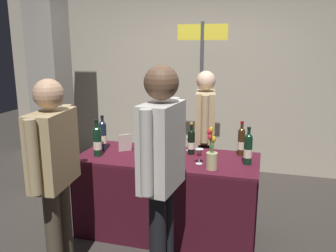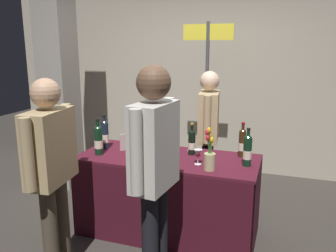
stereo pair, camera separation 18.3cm
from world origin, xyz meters
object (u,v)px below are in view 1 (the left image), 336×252
flower_vase (212,156)px  taster_foreground_right (162,164)px  concrete_pillar (49,59)px  wine_glass_mid (189,141)px  display_bottle_0 (191,141)px  wine_glass_near_vendor (199,153)px  booth_signpost (201,86)px  tasting_table (168,181)px  vendor_presenter (205,126)px  featured_wine_bottle (161,137)px

flower_vase → taster_foreground_right: size_ratio=0.22×
concrete_pillar → flower_vase: 2.47m
wine_glass_mid → concrete_pillar: bearing=165.8°
display_bottle_0 → wine_glass_near_vendor: 0.29m
flower_vase → booth_signpost: size_ratio=0.18×
wine_glass_near_vendor → booth_signpost: bearing=99.9°
concrete_pillar → booth_signpost: (1.80, 0.48, -0.32)m
concrete_pillar → tasting_table: size_ratio=1.94×
display_bottle_0 → vendor_presenter: (0.03, 0.60, 0.01)m
booth_signpost → tasting_table: bearing=-94.3°
wine_glass_mid → display_bottle_0: bearing=-69.0°
tasting_table → display_bottle_0: bearing=36.0°
tasting_table → taster_foreground_right: size_ratio=1.00×
concrete_pillar → wine_glass_mid: (1.86, -0.47, -0.77)m
tasting_table → flower_vase: 0.61m
tasting_table → featured_wine_bottle: bearing=129.8°
featured_wine_bottle → booth_signpost: (0.21, 1.06, 0.40)m
display_bottle_0 → flower_vase: bearing=-55.1°
tasting_table → booth_signpost: size_ratio=0.81×
tasting_table → vendor_presenter: 0.86m
concrete_pillar → wine_glass_mid: size_ratio=24.33×
concrete_pillar → taster_foreground_right: concrete_pillar is taller
display_bottle_0 → vendor_presenter: 0.60m
display_bottle_0 → wine_glass_mid: (-0.04, 0.11, -0.03)m
wine_glass_near_vendor → taster_foreground_right: (-0.13, -0.74, 0.14)m
wine_glass_near_vendor → taster_foreground_right: 0.76m
wine_glass_mid → taster_foreground_right: size_ratio=0.08×
wine_glass_mid → featured_wine_bottle: bearing=-157.5°
display_bottle_0 → vendor_presenter: size_ratio=0.20×
booth_signpost → wine_glass_near_vendor: bearing=-80.1°
wine_glass_near_vendor → vendor_presenter: size_ratio=0.09×
display_bottle_0 → wine_glass_near_vendor: size_ratio=2.29×
concrete_pillar → taster_foreground_right: (1.90, -1.58, -0.63)m
display_bottle_0 → booth_signpost: (-0.10, 1.06, 0.42)m
vendor_presenter → booth_signpost: size_ratio=0.74×
tasting_table → wine_glass_mid: wine_glass_mid is taller
featured_wine_bottle → display_bottle_0: bearing=0.4°
display_bottle_0 → wine_glass_near_vendor: (0.13, -0.26, -0.03)m
taster_foreground_right → booth_signpost: size_ratio=0.81×
flower_vase → booth_signpost: (-0.36, 1.43, 0.43)m
concrete_pillar → wine_glass_mid: bearing=-14.2°
tasting_table → featured_wine_bottle: (-0.12, 0.14, 0.39)m
concrete_pillar → display_bottle_0: 2.12m
tasting_table → wine_glass_mid: 0.45m
concrete_pillar → tasting_table: (1.71, -0.72, -1.11)m
concrete_pillar → wine_glass_near_vendor: 2.32m
wine_glass_near_vendor → flower_vase: bearing=-39.7°
concrete_pillar → taster_foreground_right: bearing=-39.7°
wine_glass_near_vendor → flower_vase: 0.17m
display_bottle_0 → flower_vase: size_ratio=0.84×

